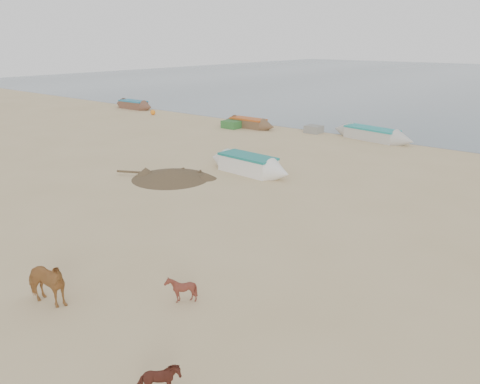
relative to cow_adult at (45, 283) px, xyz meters
The scene contains 8 objects.
ground 4.71m from the cow_adult, 93.13° to the left, with size 140.00×140.00×0.00m, color tan.
cow_adult is the anchor object (origin of this frame).
calf_front 3.66m from the cow_adult, 41.71° to the left, with size 0.62×0.70×0.77m, color #5C271D.
calf_right 5.07m from the cow_adult, ahead, with size 0.75×0.64×0.75m, color #5B281D.
near_canoe 14.44m from the cow_adult, 105.99° to the left, with size 5.55×1.33×0.98m, color white, non-canonical shape.
debris_pile 12.31m from the cow_adult, 121.47° to the left, with size 4.05×4.05×0.52m, color brown.
waterline_canoes 25.75m from the cow_adult, 86.36° to the left, with size 60.35×3.62×0.93m.
beach_clutter 24.64m from the cow_adult, 79.92° to the left, with size 47.01×4.24×0.64m.
Camera 1 is at (11.43, -10.00, 6.94)m, focal length 35.00 mm.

